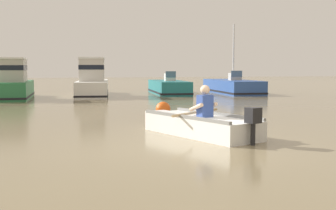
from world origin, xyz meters
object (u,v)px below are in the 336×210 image
object	(u,v)px
moored_boat_teal	(169,88)
moored_boat_blue	(232,87)
moored_boat_green	(13,84)
mooring_buoy	(163,109)
rowboat_with_person	(199,124)
moored_boat_white	(93,82)

from	to	relation	value
moored_boat_teal	moored_boat_blue	world-z (taller)	moored_boat_blue
moored_boat_green	moored_boat_teal	distance (m)	8.95
mooring_buoy	moored_boat_teal	bearing A→B (deg)	75.03
rowboat_with_person	mooring_buoy	xyz separation A→B (m)	(0.06, 3.90, -0.01)
moored_boat_teal	mooring_buoy	bearing A→B (deg)	-104.97
moored_boat_green	moored_boat_teal	xyz separation A→B (m)	(8.69, 2.09, -0.39)
rowboat_with_person	moored_boat_white	world-z (taller)	moored_boat_white
rowboat_with_person	moored_boat_blue	distance (m)	16.75
moored_boat_white	mooring_buoy	distance (m)	10.97
rowboat_with_person	moored_boat_white	bearing A→B (deg)	95.54
moored_boat_white	moored_boat_teal	bearing A→B (deg)	9.43
moored_boat_green	moored_boat_white	world-z (taller)	moored_boat_white
moored_boat_teal	mooring_buoy	world-z (taller)	moored_boat_teal
moored_boat_green	moored_boat_white	bearing A→B (deg)	17.88
moored_boat_green	moored_boat_blue	size ratio (longest dim) A/B	0.84
moored_boat_white	mooring_buoy	world-z (taller)	moored_boat_white
moored_boat_teal	moored_boat_green	bearing A→B (deg)	-166.51
mooring_buoy	moored_boat_green	bearing A→B (deg)	120.38
moored_boat_teal	moored_boat_blue	distance (m)	3.99
moored_boat_blue	mooring_buoy	distance (m)	13.29
moored_boat_teal	mooring_buoy	distance (m)	12.02
moored_boat_green	moored_boat_white	size ratio (longest dim) A/B	0.79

